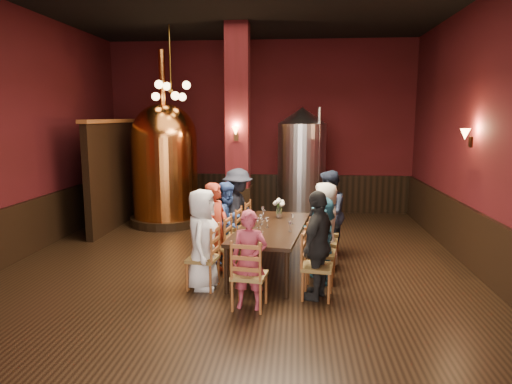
# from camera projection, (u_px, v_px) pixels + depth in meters

# --- Properties ---
(room) EXTENTS (10.00, 10.02, 4.50)m
(room) POSITION_uv_depth(u_px,v_px,m) (234.00, 135.00, 7.19)
(room) COLOR black
(room) RESTS_ON ground
(wainscot_right) EXTENTS (0.08, 9.90, 1.00)m
(wainscot_right) POSITION_uv_depth(u_px,v_px,m) (486.00, 249.00, 7.12)
(wainscot_right) COLOR black
(wainscot_right) RESTS_ON ground
(wainscot_back) EXTENTS (7.90, 0.08, 1.00)m
(wainscot_back) POSITION_uv_depth(u_px,v_px,m) (260.00, 193.00, 12.35)
(wainscot_back) COLOR black
(wainscot_back) RESTS_ON ground
(wainscot_left) EXTENTS (0.08, 9.90, 1.00)m
(wainscot_left) POSITION_uv_depth(u_px,v_px,m) (6.00, 237.00, 7.83)
(wainscot_left) COLOR black
(wainscot_left) RESTS_ON ground
(column) EXTENTS (0.58, 0.58, 4.50)m
(column) POSITION_uv_depth(u_px,v_px,m) (238.00, 130.00, 9.97)
(column) COLOR #440E13
(column) RESTS_ON ground
(partition) EXTENTS (0.22, 3.50, 2.40)m
(partition) POSITION_uv_depth(u_px,v_px,m) (119.00, 174.00, 10.79)
(partition) COLOR black
(partition) RESTS_ON ground
(pendant_cluster) EXTENTS (0.90, 0.90, 1.70)m
(pendant_cluster) POSITION_uv_depth(u_px,v_px,m) (171.00, 91.00, 10.06)
(pendant_cluster) COLOR #A57226
(pendant_cluster) RESTS_ON room
(sconce_wall) EXTENTS (0.20, 0.20, 0.36)m
(sconce_wall) POSITION_uv_depth(u_px,v_px,m) (471.00, 137.00, 7.63)
(sconce_wall) COLOR black
(sconce_wall) RESTS_ON room
(sconce_column) EXTENTS (0.20, 0.20, 0.36)m
(sconce_column) POSITION_uv_depth(u_px,v_px,m) (236.00, 133.00, 9.68)
(sconce_column) COLOR black
(sconce_column) RESTS_ON column
(dining_table) EXTENTS (1.31, 2.51, 0.75)m
(dining_table) POSITION_uv_depth(u_px,v_px,m) (272.00, 230.00, 7.52)
(dining_table) COLOR black
(dining_table) RESTS_ON ground
(chair_0) EXTENTS (0.52, 0.52, 0.92)m
(chair_0) POSITION_uv_depth(u_px,v_px,m) (203.00, 258.00, 6.78)
(chair_0) COLOR #9A5427
(chair_0) RESTS_ON ground
(person_0) EXTENTS (0.48, 0.74, 1.50)m
(person_0) POSITION_uv_depth(u_px,v_px,m) (202.00, 239.00, 6.73)
(person_0) COLOR white
(person_0) RESTS_ON ground
(chair_1) EXTENTS (0.52, 0.52, 0.92)m
(chair_1) POSITION_uv_depth(u_px,v_px,m) (216.00, 246.00, 7.43)
(chair_1) COLOR #9A5427
(chair_1) RESTS_ON ground
(person_1) EXTENTS (0.50, 0.63, 1.50)m
(person_1) POSITION_uv_depth(u_px,v_px,m) (216.00, 229.00, 7.38)
(person_1) COLOR maroon
(person_1) RESTS_ON ground
(chair_2) EXTENTS (0.52, 0.52, 0.92)m
(chair_2) POSITION_uv_depth(u_px,v_px,m) (228.00, 236.00, 8.06)
(chair_2) COLOR #9A5427
(chair_2) RESTS_ON ground
(person_2) EXTENTS (0.59, 0.77, 1.42)m
(person_2) POSITION_uv_depth(u_px,v_px,m) (228.00, 222.00, 8.02)
(person_2) COLOR #2A478E
(person_2) RESTS_ON ground
(chair_3) EXTENTS (0.52, 0.52, 0.92)m
(chair_3) POSITION_uv_depth(u_px,v_px,m) (238.00, 227.00, 8.70)
(chair_3) COLOR #9A5427
(chair_3) RESTS_ON ground
(person_3) EXTENTS (0.99, 1.18, 1.58)m
(person_3) POSITION_uv_depth(u_px,v_px,m) (238.00, 210.00, 8.65)
(person_3) COLOR black
(person_3) RESTS_ON ground
(chair_4) EXTENTS (0.52, 0.52, 0.92)m
(chair_4) POSITION_uv_depth(u_px,v_px,m) (317.00, 266.00, 6.41)
(chair_4) COLOR #9A5427
(chair_4) RESTS_ON ground
(person_4) EXTENTS (0.71, 0.98, 1.54)m
(person_4) POSITION_uv_depth(u_px,v_px,m) (318.00, 245.00, 6.36)
(person_4) COLOR black
(person_4) RESTS_ON ground
(chair_5) EXTENTS (0.52, 0.52, 0.92)m
(chair_5) POSITION_uv_depth(u_px,v_px,m) (321.00, 253.00, 7.05)
(chair_5) COLOR #9A5427
(chair_5) RESTS_ON ground
(person_5) EXTENTS (0.59, 1.29, 1.34)m
(person_5) POSITION_uv_depth(u_px,v_px,m) (322.00, 240.00, 7.02)
(person_5) COLOR teal
(person_5) RESTS_ON ground
(chair_6) EXTENTS (0.52, 0.52, 0.92)m
(chair_6) POSITION_uv_depth(u_px,v_px,m) (325.00, 241.00, 7.69)
(chair_6) COLOR #9A5427
(chair_6) RESTS_ON ground
(person_6) EXTENTS (0.56, 0.77, 1.47)m
(person_6) POSITION_uv_depth(u_px,v_px,m) (325.00, 226.00, 7.64)
(person_6) COLOR beige
(person_6) RESTS_ON ground
(chair_7) EXTENTS (0.52, 0.52, 0.92)m
(chair_7) POSITION_uv_depth(u_px,v_px,m) (327.00, 232.00, 8.33)
(chair_7) COLOR #9A5427
(chair_7) RESTS_ON ground
(person_7) EXTENTS (0.46, 0.81, 1.59)m
(person_7) POSITION_uv_depth(u_px,v_px,m) (328.00, 214.00, 8.28)
(person_7) COLOR #1C2539
(person_7) RESTS_ON ground
(chair_8) EXTENTS (0.52, 0.52, 0.92)m
(chair_8) POSITION_uv_depth(u_px,v_px,m) (249.00, 275.00, 6.07)
(chair_8) COLOR #9A5427
(chair_8) RESTS_ON ground
(person_8) EXTENTS (0.51, 0.36, 1.33)m
(person_8) POSITION_uv_depth(u_px,v_px,m) (249.00, 260.00, 6.03)
(person_8) COLOR #A03547
(person_8) RESTS_ON ground
(copper_kettle) EXTENTS (1.98, 1.98, 4.03)m
(copper_kettle) POSITION_uv_depth(u_px,v_px,m) (165.00, 163.00, 10.70)
(copper_kettle) COLOR black
(copper_kettle) RESTS_ON ground
(steel_vessel) EXTENTS (1.48, 1.48, 2.75)m
(steel_vessel) POSITION_uv_depth(u_px,v_px,m) (302.00, 166.00, 10.90)
(steel_vessel) COLOR #B2B2B7
(steel_vessel) RESTS_ON ground
(rose_vase) EXTENTS (0.21, 0.21, 0.36)m
(rose_vase) POSITION_uv_depth(u_px,v_px,m) (279.00, 205.00, 8.10)
(rose_vase) COLOR white
(rose_vase) RESTS_ON dining_table
(wine_glass_0) EXTENTS (0.07, 0.07, 0.17)m
(wine_glass_0) POSITION_uv_depth(u_px,v_px,m) (267.00, 222.00, 7.43)
(wine_glass_0) COLOR white
(wine_glass_0) RESTS_ON dining_table
(wine_glass_1) EXTENTS (0.07, 0.07, 0.17)m
(wine_glass_1) POSITION_uv_depth(u_px,v_px,m) (293.00, 219.00, 7.68)
(wine_glass_1) COLOR white
(wine_glass_1) RESTS_ON dining_table
(wine_glass_2) EXTENTS (0.07, 0.07, 0.17)m
(wine_glass_2) POSITION_uv_depth(u_px,v_px,m) (262.00, 219.00, 7.69)
(wine_glass_2) COLOR white
(wine_glass_2) RESTS_ON dining_table
(wine_glass_3) EXTENTS (0.07, 0.07, 0.17)m
(wine_glass_3) POSITION_uv_depth(u_px,v_px,m) (263.00, 212.00, 8.28)
(wine_glass_3) COLOR white
(wine_glass_3) RESTS_ON dining_table
(wine_glass_4) EXTENTS (0.07, 0.07, 0.17)m
(wine_glass_4) POSITION_uv_depth(u_px,v_px,m) (258.00, 223.00, 7.40)
(wine_glass_4) COLOR white
(wine_glass_4) RESTS_ON dining_table
(wine_glass_5) EXTENTS (0.07, 0.07, 0.17)m
(wine_glass_5) POSITION_uv_depth(u_px,v_px,m) (255.00, 221.00, 7.56)
(wine_glass_5) COLOR white
(wine_glass_5) RESTS_ON dining_table
(wine_glass_6) EXTENTS (0.07, 0.07, 0.17)m
(wine_glass_6) POSITION_uv_depth(u_px,v_px,m) (261.00, 220.00, 7.60)
(wine_glass_6) COLOR white
(wine_glass_6) RESTS_ON dining_table
(wine_glass_7) EXTENTS (0.07, 0.07, 0.17)m
(wine_glass_7) POSITION_uv_depth(u_px,v_px,m) (290.00, 226.00, 7.16)
(wine_glass_7) COLOR white
(wine_glass_7) RESTS_ON dining_table
(wine_glass_8) EXTENTS (0.07, 0.07, 0.17)m
(wine_glass_8) POSITION_uv_depth(u_px,v_px,m) (264.00, 215.00, 8.02)
(wine_glass_8) COLOR white
(wine_glass_8) RESTS_ON dining_table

